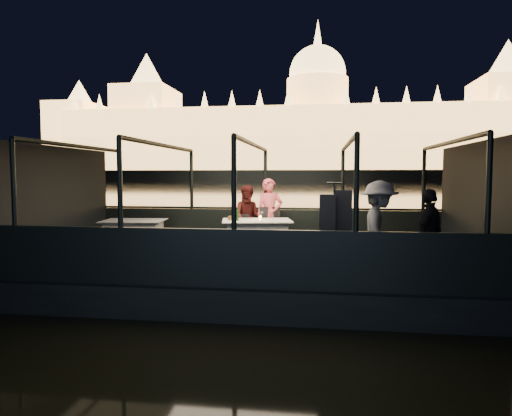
# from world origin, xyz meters

# --- Properties ---
(river_water) EXTENTS (500.00, 500.00, 0.00)m
(river_water) POSITION_xyz_m (0.00, 80.00, 0.00)
(river_water) COLOR black
(river_water) RESTS_ON ground
(boat_hull) EXTENTS (8.60, 4.40, 1.00)m
(boat_hull) POSITION_xyz_m (0.00, 0.00, 0.00)
(boat_hull) COLOR black
(boat_hull) RESTS_ON river_water
(boat_deck) EXTENTS (8.00, 4.00, 0.04)m
(boat_deck) POSITION_xyz_m (0.00, 0.00, 0.48)
(boat_deck) COLOR black
(boat_deck) RESTS_ON boat_hull
(gunwale_port) EXTENTS (8.00, 0.08, 0.90)m
(gunwale_port) POSITION_xyz_m (0.00, 2.00, 0.95)
(gunwale_port) COLOR black
(gunwale_port) RESTS_ON boat_deck
(gunwale_starboard) EXTENTS (8.00, 0.08, 0.90)m
(gunwale_starboard) POSITION_xyz_m (0.00, -2.00, 0.95)
(gunwale_starboard) COLOR black
(gunwale_starboard) RESTS_ON boat_deck
(cabin_glass_port) EXTENTS (8.00, 0.02, 1.40)m
(cabin_glass_port) POSITION_xyz_m (0.00, 2.00, 2.10)
(cabin_glass_port) COLOR #99B2B2
(cabin_glass_port) RESTS_ON gunwale_port
(cabin_glass_starboard) EXTENTS (8.00, 0.02, 1.40)m
(cabin_glass_starboard) POSITION_xyz_m (0.00, -2.00, 2.10)
(cabin_glass_starboard) COLOR #99B2B2
(cabin_glass_starboard) RESTS_ON gunwale_starboard
(cabin_roof_glass) EXTENTS (8.00, 4.00, 0.02)m
(cabin_roof_glass) POSITION_xyz_m (0.00, 0.00, 2.80)
(cabin_roof_glass) COLOR #99B2B2
(cabin_roof_glass) RESTS_ON boat_deck
(end_wall_fore) EXTENTS (0.02, 4.00, 2.30)m
(end_wall_fore) POSITION_xyz_m (-4.00, 0.00, 1.65)
(end_wall_fore) COLOR black
(end_wall_fore) RESTS_ON boat_deck
(end_wall_aft) EXTENTS (0.02, 4.00, 2.30)m
(end_wall_aft) POSITION_xyz_m (4.00, 0.00, 1.65)
(end_wall_aft) COLOR black
(end_wall_aft) RESTS_ON boat_deck
(canopy_ribs) EXTENTS (8.00, 4.00, 2.30)m
(canopy_ribs) POSITION_xyz_m (0.00, 0.00, 1.65)
(canopy_ribs) COLOR black
(canopy_ribs) RESTS_ON boat_deck
(embankment) EXTENTS (400.00, 140.00, 6.00)m
(embankment) POSITION_xyz_m (0.00, 210.00, 1.00)
(embankment) COLOR #423D33
(embankment) RESTS_ON ground
(parliament_building) EXTENTS (220.00, 32.00, 60.00)m
(parliament_building) POSITION_xyz_m (0.00, 175.00, 29.00)
(parliament_building) COLOR #F2D18C
(parliament_building) RESTS_ON embankment
(dining_table_central) EXTENTS (1.62, 1.30, 0.77)m
(dining_table_central) POSITION_xyz_m (-0.04, 0.81, 0.89)
(dining_table_central) COLOR silver
(dining_table_central) RESTS_ON boat_deck
(dining_table_aft) EXTENTS (1.45, 1.13, 0.71)m
(dining_table_aft) POSITION_xyz_m (-2.84, 0.97, 0.89)
(dining_table_aft) COLOR silver
(dining_table_aft) RESTS_ON boat_deck
(chair_port_left) EXTENTS (0.51, 0.51, 0.82)m
(chair_port_left) POSITION_xyz_m (-0.47, 1.26, 0.95)
(chair_port_left) COLOR black
(chair_port_left) RESTS_ON boat_deck
(chair_port_right) EXTENTS (0.59, 0.59, 0.99)m
(chair_port_right) POSITION_xyz_m (0.17, 1.26, 0.95)
(chair_port_right) COLOR black
(chair_port_right) RESTS_ON boat_deck
(coat_stand) EXTENTS (0.48, 0.39, 1.64)m
(coat_stand) POSITION_xyz_m (1.51, -1.31, 1.40)
(coat_stand) COLOR black
(coat_stand) RESTS_ON boat_deck
(person_woman_coral) EXTENTS (0.67, 0.54, 1.64)m
(person_woman_coral) POSITION_xyz_m (0.15, 1.53, 1.25)
(person_woman_coral) COLOR #F05763
(person_woman_coral) RESTS_ON boat_deck
(person_man_maroon) EXTENTS (0.76, 0.61, 1.49)m
(person_man_maroon) POSITION_xyz_m (-0.33, 1.53, 1.25)
(person_man_maroon) COLOR #411312
(person_man_maroon) RESTS_ON boat_deck
(passenger_stripe) EXTENTS (0.68, 1.10, 1.63)m
(passenger_stripe) POSITION_xyz_m (2.25, -1.06, 1.35)
(passenger_stripe) COLOR silver
(passenger_stripe) RESTS_ON boat_deck
(passenger_dark) EXTENTS (0.79, 0.94, 1.50)m
(passenger_dark) POSITION_xyz_m (3.02, -1.15, 1.35)
(passenger_dark) COLOR black
(passenger_dark) RESTS_ON boat_deck
(wine_bottle) EXTENTS (0.08, 0.08, 0.28)m
(wine_bottle) POSITION_xyz_m (-0.42, 0.60, 1.42)
(wine_bottle) COLOR #143814
(wine_bottle) RESTS_ON dining_table_central
(bread_basket) EXTENTS (0.27, 0.27, 0.08)m
(bread_basket) POSITION_xyz_m (-0.55, 0.77, 1.31)
(bread_basket) COLOR brown
(bread_basket) RESTS_ON dining_table_central
(amber_candle) EXTENTS (0.06, 0.06, 0.08)m
(amber_candle) POSITION_xyz_m (0.03, 0.84, 1.31)
(amber_candle) COLOR yellow
(amber_candle) RESTS_ON dining_table_central
(plate_near) EXTENTS (0.27, 0.27, 0.02)m
(plate_near) POSITION_xyz_m (0.33, 0.66, 1.27)
(plate_near) COLOR white
(plate_near) RESTS_ON dining_table_central
(plate_far) EXTENTS (0.31, 0.31, 0.02)m
(plate_far) POSITION_xyz_m (-0.44, 0.96, 1.27)
(plate_far) COLOR white
(plate_far) RESTS_ON dining_table_central
(wine_glass_white) EXTENTS (0.09, 0.09, 0.20)m
(wine_glass_white) POSITION_xyz_m (-0.52, 0.58, 1.36)
(wine_glass_white) COLOR silver
(wine_glass_white) RESTS_ON dining_table_central
(wine_glass_red) EXTENTS (0.08, 0.08, 0.19)m
(wine_glass_red) POSITION_xyz_m (0.29, 0.97, 1.36)
(wine_glass_red) COLOR silver
(wine_glass_red) RESTS_ON dining_table_central
(wine_glass_empty) EXTENTS (0.08, 0.08, 0.20)m
(wine_glass_empty) POSITION_xyz_m (0.10, 0.53, 1.36)
(wine_glass_empty) COLOR silver
(wine_glass_empty) RESTS_ON dining_table_central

